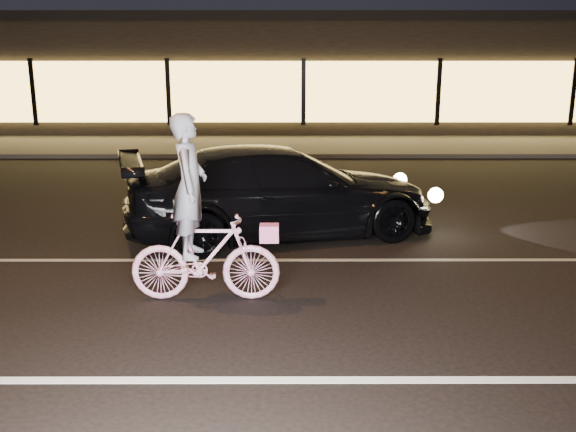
{
  "coord_description": "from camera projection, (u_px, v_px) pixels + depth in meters",
  "views": [
    {
      "loc": [
        -0.56,
        -6.86,
        2.97
      ],
      "look_at": [
        -0.54,
        0.6,
        1.03
      ],
      "focal_mm": 40.0,
      "sensor_mm": 36.0,
      "label": 1
    }
  ],
  "objects": [
    {
      "name": "sidewalk",
      "position": [
        305.0,
        146.0,
        19.95
      ],
      "size": [
        30.0,
        4.0,
        0.12
      ],
      "primitive_type": "cube",
      "color": "#383533",
      "rests_on": "ground"
    },
    {
      "name": "ground",
      "position": [
        335.0,
        315.0,
        7.39
      ],
      "size": [
        90.0,
        90.0,
        0.0
      ],
      "primitive_type": "plane",
      "color": "black",
      "rests_on": "ground"
    },
    {
      "name": "lane_stripe_near",
      "position": [
        347.0,
        380.0,
        5.94
      ],
      "size": [
        60.0,
        0.12,
        0.01
      ],
      "primitive_type": "cube",
      "color": "silver",
      "rests_on": "ground"
    },
    {
      "name": "lane_stripe_far",
      "position": [
        325.0,
        260.0,
        9.32
      ],
      "size": [
        60.0,
        0.1,
        0.01
      ],
      "primitive_type": "cube",
      "color": "gray",
      "rests_on": "ground"
    },
    {
      "name": "storefront",
      "position": [
        301.0,
        71.0,
        25.2
      ],
      "size": [
        25.4,
        8.42,
        4.2
      ],
      "color": "black",
      "rests_on": "ground"
    },
    {
      "name": "cyclist",
      "position": [
        201.0,
        236.0,
        7.66
      ],
      "size": [
        1.81,
        0.62,
        2.27
      ],
      "rotation": [
        0.0,
        0.0,
        1.57
      ],
      "color": "#D6337C",
      "rests_on": "ground"
    },
    {
      "name": "sedan",
      "position": [
        281.0,
        192.0,
        10.42
      ],
      "size": [
        5.42,
        3.33,
        1.47
      ],
      "rotation": [
        0.0,
        0.0,
        1.84
      ],
      "color": "black",
      "rests_on": "ground"
    }
  ]
}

